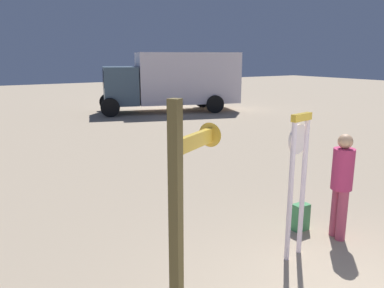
# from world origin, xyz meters

# --- Properties ---
(standing_clock) EXTENTS (0.41, 0.16, 2.09)m
(standing_clock) POSITION_xyz_m (0.33, 1.72, 1.28)
(standing_clock) COLOR white
(standing_clock) RESTS_ON ground_plane
(arrow_sign) EXTENTS (0.91, 0.62, 2.49)m
(arrow_sign) POSITION_xyz_m (-1.76, 1.11, 1.60)
(arrow_sign) COLOR brown
(arrow_sign) RESTS_ON ground_plane
(person_near_clock) EXTENTS (0.32, 0.32, 1.69)m
(person_near_clock) POSITION_xyz_m (1.36, 1.76, 0.95)
(person_near_clock) COLOR #B44360
(person_near_clock) RESTS_ON ground_plane
(backpack) EXTENTS (0.27, 0.22, 0.45)m
(backpack) POSITION_xyz_m (1.06, 2.26, 0.22)
(backpack) COLOR #418E53
(backpack) RESTS_ON ground_plane
(box_truck_near) EXTENTS (7.51, 4.34, 3.02)m
(box_truck_near) POSITION_xyz_m (6.09, 15.68, 1.65)
(box_truck_near) COLOR silver
(box_truck_near) RESTS_ON ground_plane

